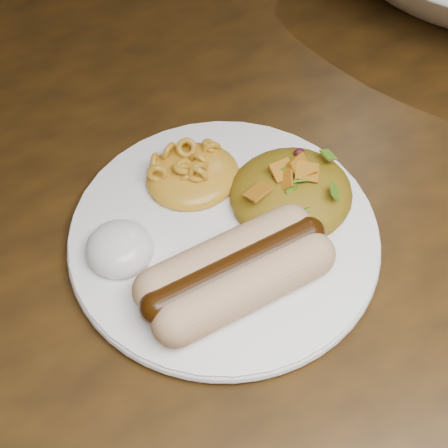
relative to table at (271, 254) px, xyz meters
name	(u,v)px	position (x,y,z in m)	size (l,w,h in m)	color
table	(271,254)	(0.00, 0.00, 0.00)	(1.60, 0.90, 0.75)	#42270C
plate	(224,236)	(-0.06, -0.03, 0.10)	(0.24, 0.24, 0.01)	white
hotdog	(236,272)	(-0.07, -0.07, 0.12)	(0.12, 0.07, 0.03)	tan
mac_and_cheese	(192,167)	(-0.06, 0.03, 0.12)	(0.08, 0.07, 0.03)	orange
sour_cream	(118,243)	(-0.14, -0.01, 0.12)	(0.05, 0.05, 0.03)	white
taco_salad	(292,186)	(0.00, -0.02, 0.12)	(0.10, 0.09, 0.04)	#A43A09
fork	(177,306)	(-0.12, -0.06, 0.09)	(0.02, 0.12, 0.00)	silver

